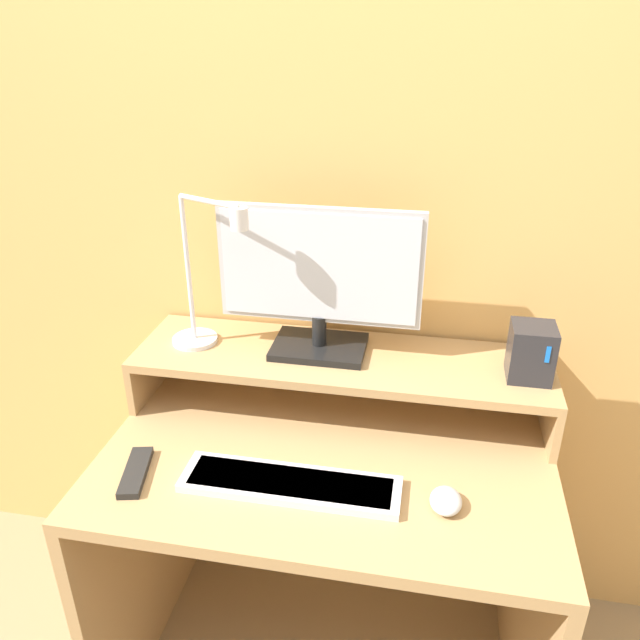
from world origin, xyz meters
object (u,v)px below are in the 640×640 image
at_px(router_dock, 531,352).
at_px(keyboard, 290,484).
at_px(monitor, 319,279).
at_px(remote_control, 136,472).
at_px(mouse, 446,501).
at_px(desk_lamp, 205,289).

distance_m(router_dock, keyboard, 0.62).
relative_size(monitor, remote_control, 2.98).
bearing_deg(router_dock, remote_control, -158.34).
bearing_deg(monitor, keyboard, -89.50).
xyz_separation_m(router_dock, mouse, (-0.17, -0.31, -0.20)).
relative_size(monitor, keyboard, 1.05).
bearing_deg(desk_lamp, router_dock, -0.11).
relative_size(router_dock, keyboard, 0.28).
bearing_deg(router_dock, desk_lamp, 179.89).
relative_size(mouse, remote_control, 0.51).
height_order(monitor, router_dock, monitor).
bearing_deg(mouse, keyboard, -179.73).
bearing_deg(mouse, router_dock, 60.73).
xyz_separation_m(router_dock, remote_control, (-0.84, -0.33, -0.21)).
distance_m(desk_lamp, mouse, 0.74).
height_order(router_dock, keyboard, router_dock).
xyz_separation_m(monitor, mouse, (0.33, -0.35, -0.32)).
relative_size(router_dock, remote_control, 0.79).
xyz_separation_m(keyboard, remote_control, (-0.34, -0.02, -0.00)).
relative_size(monitor, desk_lamp, 1.27).
distance_m(router_dock, mouse, 0.41).
relative_size(monitor, mouse, 5.84).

